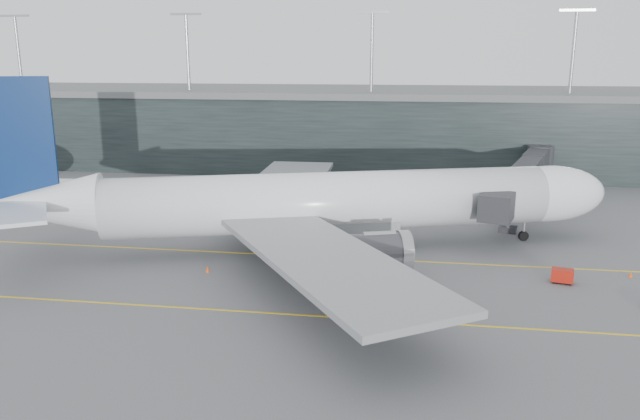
# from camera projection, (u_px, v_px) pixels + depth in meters

# --- Properties ---
(ground) EXTENTS (320.00, 320.00, 0.00)m
(ground) POSITION_uv_depth(u_px,v_px,m) (297.00, 245.00, 73.30)
(ground) COLOR #555559
(ground) RESTS_ON ground
(taxiline_a) EXTENTS (160.00, 0.25, 0.02)m
(taxiline_a) POSITION_uv_depth(u_px,v_px,m) (291.00, 255.00, 69.46)
(taxiline_a) COLOR yellow
(taxiline_a) RESTS_ON ground
(taxiline_b) EXTENTS (160.00, 0.25, 0.02)m
(taxiline_b) POSITION_uv_depth(u_px,v_px,m) (255.00, 312.00, 54.10)
(taxiline_b) COLOR yellow
(taxiline_b) RESTS_ON ground
(taxiline_lead_main) EXTENTS (0.25, 60.00, 0.02)m
(taxiline_lead_main) POSITION_uv_depth(u_px,v_px,m) (356.00, 207.00, 91.76)
(taxiline_lead_main) COLOR yellow
(taxiline_lead_main) RESTS_ON ground
(terminal) EXTENTS (240.00, 36.00, 29.00)m
(terminal) POSITION_uv_depth(u_px,v_px,m) (349.00, 126.00, 127.12)
(terminal) COLOR black
(terminal) RESTS_ON ground
(main_aircraft) EXTENTS (68.63, 63.16, 19.67)m
(main_aircraft) POSITION_uv_depth(u_px,v_px,m) (325.00, 203.00, 70.08)
(main_aircraft) COLOR white
(main_aircraft) RESTS_ON ground
(jet_bridge) EXTENTS (16.57, 44.94, 7.01)m
(jet_bridge) POSITION_uv_depth(u_px,v_px,m) (514.00, 171.00, 90.94)
(jet_bridge) COLOR #2A2A2F
(jet_bridge) RESTS_ON ground
(gse_cart) EXTENTS (2.29, 1.72, 1.40)m
(gse_cart) POSITION_uv_depth(u_px,v_px,m) (562.00, 275.00, 60.90)
(gse_cart) COLOR #A6180B
(gse_cart) RESTS_ON ground
(uld_a) EXTENTS (2.33, 1.92, 2.02)m
(uld_a) POSITION_uv_depth(u_px,v_px,m) (281.00, 216.00, 82.04)
(uld_a) COLOR #3C3C41
(uld_a) RESTS_ON ground
(uld_b) EXTENTS (2.16, 1.84, 1.77)m
(uld_b) POSITION_uv_depth(u_px,v_px,m) (295.00, 214.00, 83.83)
(uld_b) COLOR #3C3C41
(uld_b) RESTS_ON ground
(uld_c) EXTENTS (2.25, 1.91, 1.85)m
(uld_c) POSITION_uv_depth(u_px,v_px,m) (304.00, 215.00, 83.28)
(uld_c) COLOR #3C3C41
(uld_c) RESTS_ON ground
(cone_nose) EXTENTS (0.40, 0.40, 0.64)m
(cone_nose) POSITION_uv_depth(u_px,v_px,m) (631.00, 274.00, 62.59)
(cone_nose) COLOR #F8570D
(cone_nose) RESTS_ON ground
(cone_wing_stbd) EXTENTS (0.46, 0.46, 0.74)m
(cone_wing_stbd) POSITION_uv_depth(u_px,v_px,m) (338.00, 311.00, 53.39)
(cone_wing_stbd) COLOR red
(cone_wing_stbd) RESTS_ON ground
(cone_wing_port) EXTENTS (0.48, 0.48, 0.76)m
(cone_wing_port) POSITION_uv_depth(u_px,v_px,m) (389.00, 221.00, 82.64)
(cone_wing_port) COLOR #CE690B
(cone_wing_port) RESTS_ON ground
(cone_tail) EXTENTS (0.42, 0.42, 0.66)m
(cone_tail) POSITION_uv_depth(u_px,v_px,m) (208.00, 269.00, 63.99)
(cone_tail) COLOR #F9510D
(cone_tail) RESTS_ON ground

